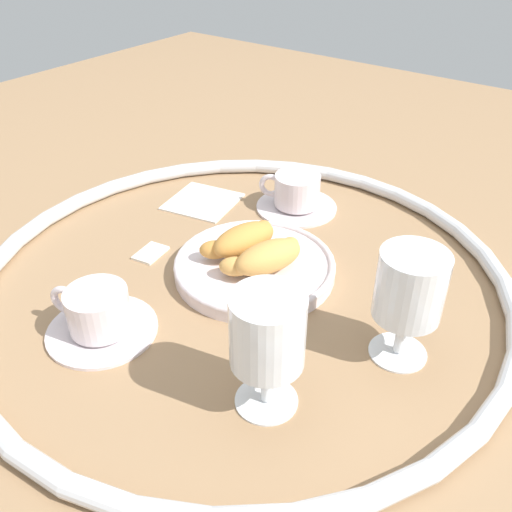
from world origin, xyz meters
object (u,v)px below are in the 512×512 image
object	(u,v)px
croissant_small	(243,240)
croissant_large	(267,257)
coffee_cup_near	(296,194)
juice_glass_left	(267,336)
pastry_plate	(256,267)
sugar_packet	(150,252)
coffee_cup_far	(98,315)
folded_napkin	(203,201)
juice_glass_right	(410,291)

from	to	relation	value
croissant_small	croissant_large	bearing A→B (deg)	-105.42
coffee_cup_near	croissant_small	bearing A→B (deg)	-170.76
croissant_small	coffee_cup_near	size ratio (longest dim) A/B	0.97
juice_glass_left	croissant_large	bearing A→B (deg)	35.77
pastry_plate	sugar_packet	bearing A→B (deg)	109.45
coffee_cup_far	croissant_small	bearing A→B (deg)	-12.97
coffee_cup_near	juice_glass_left	distance (m)	0.43
croissant_large	folded_napkin	xyz separation A→B (m)	(0.12, 0.22, -0.04)
coffee_cup_near	pastry_plate	bearing A→B (deg)	-162.79
croissant_small	sugar_packet	world-z (taller)	croissant_small
coffee_cup_near	folded_napkin	distance (m)	0.16
croissant_small	coffee_cup_far	bearing A→B (deg)	167.03
pastry_plate	croissant_large	world-z (taller)	croissant_large
coffee_cup_near	juice_glass_left	size ratio (longest dim) A/B	0.97
croissant_small	juice_glass_right	bearing A→B (deg)	-97.72
sugar_packet	coffee_cup_far	bearing A→B (deg)	-163.59
coffee_cup_near	coffee_cup_far	world-z (taller)	same
juice_glass_left	coffee_cup_near	bearing A→B (deg)	29.21
pastry_plate	juice_glass_right	bearing A→B (deg)	-96.66
pastry_plate	coffee_cup_near	bearing A→B (deg)	17.21
croissant_large	sugar_packet	xyz separation A→B (m)	(-0.05, 0.18, -0.04)
sugar_packet	croissant_small	bearing A→B (deg)	-72.55
pastry_plate	sugar_packet	distance (m)	0.16
sugar_packet	folded_napkin	distance (m)	0.17
croissant_large	folded_napkin	bearing A→B (deg)	61.93
pastry_plate	coffee_cup_near	size ratio (longest dim) A/B	1.67
juice_glass_left	folded_napkin	bearing A→B (deg)	49.98
croissant_large	sugar_packet	world-z (taller)	croissant_large
juice_glass_right	sugar_packet	distance (m)	0.40
juice_glass_left	sugar_packet	bearing A→B (deg)	67.69
pastry_plate	coffee_cup_near	distance (m)	0.20
coffee_cup_far	folded_napkin	size ratio (longest dim) A/B	1.24
pastry_plate	juice_glass_right	distance (m)	0.24
juice_glass_left	juice_glass_right	distance (m)	0.17
croissant_large	juice_glass_right	world-z (taller)	juice_glass_right
juice_glass_left	coffee_cup_far	bearing A→B (deg)	98.00
pastry_plate	folded_napkin	distance (m)	0.23
pastry_plate	sugar_packet	size ratio (longest dim) A/B	4.54
coffee_cup_near	sugar_packet	bearing A→B (deg)	158.76
pastry_plate	folded_napkin	xyz separation A→B (m)	(0.11, 0.20, -0.01)
pastry_plate	coffee_cup_near	xyz separation A→B (m)	(0.19, 0.06, 0.01)
pastry_plate	coffee_cup_far	size ratio (longest dim) A/B	1.67
coffee_cup_near	sugar_packet	distance (m)	0.27
sugar_packet	coffee_cup_near	bearing A→B (deg)	-30.44
croissant_small	sugar_packet	size ratio (longest dim) A/B	2.65
croissant_large	juice_glass_left	size ratio (longest dim) A/B	0.92
croissant_large	coffee_cup_far	xyz separation A→B (m)	(-0.20, 0.10, -0.02)
folded_napkin	sugar_packet	bearing A→B (deg)	-165.21
pastry_plate	juice_glass_left	xyz separation A→B (m)	(-0.18, -0.15, 0.08)
croissant_small	folded_napkin	xyz separation A→B (m)	(0.10, 0.17, -0.04)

